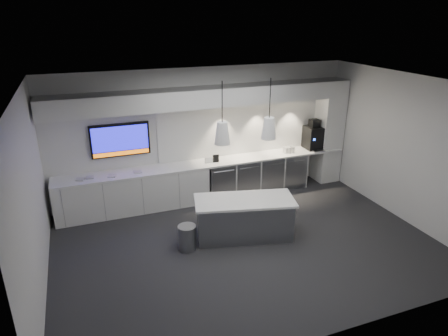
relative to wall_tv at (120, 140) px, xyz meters
name	(u,v)px	position (x,y,z in m)	size (l,w,h in m)	color
floor	(246,244)	(1.90, -2.45, -1.56)	(7.00, 7.00, 0.00)	#2A2A2C
ceiling	(250,85)	(1.90, -2.45, 1.44)	(7.00, 7.00, 0.00)	black
wall_back	(204,133)	(1.90, 0.05, -0.06)	(7.00, 7.00, 0.00)	white
wall_front	(331,242)	(1.90, -4.95, -0.06)	(7.00, 7.00, 0.00)	white
wall_left	(31,202)	(-1.60, -2.45, -0.06)	(7.00, 7.00, 0.00)	white
wall_right	(404,148)	(5.40, -2.45, -0.06)	(7.00, 7.00, 0.00)	white
back_counter	(209,163)	(1.90, -0.27, -0.68)	(6.80, 0.65, 0.04)	white
left_base_cabinets	(134,192)	(0.15, -0.27, -1.13)	(3.30, 0.63, 0.86)	white
fridge_unit_a	(219,180)	(2.15, -0.27, -1.13)	(0.60, 0.61, 0.85)	gray
fridge_unit_b	(244,176)	(2.78, -0.27, -1.13)	(0.60, 0.61, 0.85)	gray
fridge_unit_c	(267,173)	(3.41, -0.27, -1.13)	(0.60, 0.61, 0.85)	gray
fridge_unit_d	(290,169)	(4.04, -0.27, -1.13)	(0.60, 0.61, 0.85)	gray
backsplash	(252,126)	(3.10, 0.03, -0.01)	(4.60, 0.03, 1.30)	white
soffit	(208,97)	(1.90, -0.25, 0.84)	(6.90, 0.60, 0.40)	white
column	(329,131)	(5.10, -0.25, -0.26)	(0.55, 0.55, 2.60)	white
wall_tv	(120,140)	(0.00, 0.00, 0.00)	(1.25, 0.07, 0.72)	black
island	(244,218)	(1.97, -2.17, -1.16)	(2.02, 1.23, 0.80)	gray
bin	(187,237)	(0.82, -2.21, -1.32)	(0.34, 0.34, 0.47)	gray
coffee_machine	(313,137)	(4.67, -0.25, -0.35)	(0.43, 0.59, 0.74)	black
sign_black	(216,158)	(2.05, -0.33, -0.57)	(0.14, 0.02, 0.18)	black
sign_white	(209,160)	(1.87, -0.33, -0.59)	(0.18, 0.02, 0.14)	white
cup_cluster	(289,150)	(3.94, -0.33, -0.59)	(0.27, 0.17, 0.15)	silver
tray_a	(80,179)	(-0.90, -0.33, -0.65)	(0.16, 0.16, 0.03)	#BDBDBD
tray_b	(90,177)	(-0.71, -0.30, -0.65)	(0.16, 0.16, 0.03)	#BDBDBD
tray_c	(112,176)	(-0.27, -0.37, -0.65)	(0.16, 0.16, 0.03)	#BDBDBD
tray_d	(138,172)	(0.26, -0.33, -0.65)	(0.16, 0.16, 0.03)	#BDBDBD
pendant_left	(222,133)	(1.52, -2.17, 0.59)	(0.28, 0.28, 1.09)	white
pendant_right	(269,128)	(2.42, -2.17, 0.59)	(0.28, 0.28, 1.09)	white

